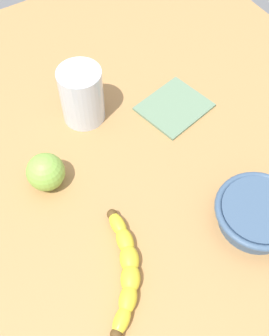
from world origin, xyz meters
TOP-DOWN VIEW (x-y plane):
  - wooden_tabletop at (0.00, 0.00)cm, footprint 120.00×120.00cm
  - banana at (17.12, -6.36)cm, footprint 19.79×11.87cm
  - smoothie_glass at (-16.71, 4.07)cm, footprint 8.72×8.72cm
  - ceramic_bowl at (21.05, 18.02)cm, footprint 15.39×15.39cm
  - green_apple_fruit at (-5.62, -9.53)cm, footprint 7.09×7.09cm
  - folded_napkin at (-8.48, 21.26)cm, footprint 14.28×15.64cm

SIDE VIEW (x-z plane):
  - wooden_tabletop at x=0.00cm, z-range 0.00..3.00cm
  - folded_napkin at x=-8.48cm, z-range 3.00..3.60cm
  - banana at x=17.12cm, z-range 3.00..6.22cm
  - ceramic_bowl at x=21.05cm, z-range 3.45..8.05cm
  - green_apple_fruit at x=-5.62cm, z-range 3.00..10.09cm
  - smoothie_glass at x=-16.71cm, z-range 2.91..15.09cm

